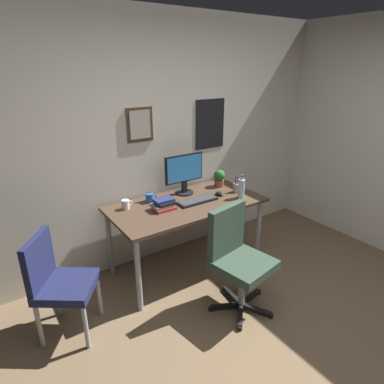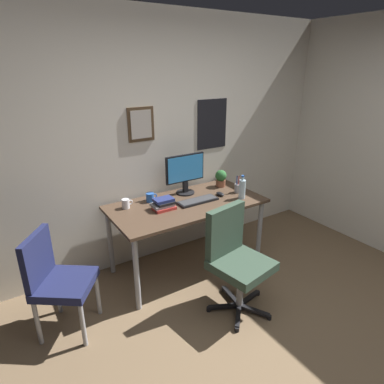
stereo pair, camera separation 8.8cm
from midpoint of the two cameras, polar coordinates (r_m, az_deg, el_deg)
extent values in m
plane|color=brown|center=(2.82, 19.82, -27.91)|extent=(5.28, 5.28, 0.00)
cube|color=silver|center=(3.58, -5.97, 8.63)|extent=(4.40, 0.08, 2.60)
cube|color=#4C3823|center=(3.38, -9.81, 11.45)|extent=(0.28, 0.02, 0.34)
cube|color=beige|center=(3.37, -9.72, 11.43)|extent=(0.22, 0.00, 0.28)
cube|color=black|center=(3.85, 2.46, 11.68)|extent=(0.40, 0.01, 0.56)
cube|color=#4C3828|center=(3.36, -1.71, -2.11)|extent=(1.57, 0.79, 0.03)
cylinder|color=#9EA0A5|center=(2.99, -10.13, -14.07)|extent=(0.05, 0.05, 0.73)
cylinder|color=#9EA0A5|center=(3.71, 10.78, -6.66)|extent=(0.05, 0.05, 0.73)
cylinder|color=#9EA0A5|center=(3.53, -14.78, -8.56)|extent=(0.05, 0.05, 0.73)
cylinder|color=#9EA0A5|center=(4.15, 4.28, -3.15)|extent=(0.05, 0.05, 0.73)
cube|color=#334738|center=(2.94, 8.05, -12.37)|extent=(0.53, 0.53, 0.08)
cube|color=#334738|center=(2.91, 5.19, -6.53)|extent=(0.43, 0.14, 0.45)
cylinder|color=#9EA0A5|center=(3.08, 7.80, -16.25)|extent=(0.07, 0.07, 0.42)
cube|color=black|center=(3.28, 9.23, -17.56)|extent=(0.28, 0.09, 0.03)
cylinder|color=black|center=(3.38, 10.70, -16.64)|extent=(0.05, 0.05, 0.04)
cube|color=black|center=(3.28, 6.22, -17.38)|extent=(0.08, 0.28, 0.03)
cylinder|color=black|center=(3.38, 4.89, -16.29)|extent=(0.05, 0.05, 0.04)
cube|color=black|center=(3.16, 5.05, -19.07)|extent=(0.27, 0.16, 0.03)
cylinder|color=black|center=(3.15, 2.41, -19.58)|extent=(0.05, 0.05, 0.04)
cube|color=black|center=(3.09, 7.52, -20.40)|extent=(0.22, 0.23, 0.03)
cylinder|color=black|center=(2.99, 7.38, -22.39)|extent=(0.05, 0.05, 0.04)
cube|color=black|center=(3.16, 10.16, -19.38)|extent=(0.17, 0.27, 0.03)
cylinder|color=black|center=(3.15, 12.72, -20.20)|extent=(0.05, 0.05, 0.04)
cube|color=#1E234C|center=(2.89, -21.68, -14.95)|extent=(0.59, 0.59, 0.07)
cube|color=#1E234C|center=(2.85, -25.91, -10.64)|extent=(0.27, 0.35, 0.40)
cylinder|color=#9EA0A5|center=(2.85, -18.84, -21.30)|extent=(0.05, 0.05, 0.41)
cylinder|color=#9EA0A5|center=(3.10, -16.59, -16.93)|extent=(0.05, 0.05, 0.41)
cylinder|color=#9EA0A5|center=(2.98, -25.78, -20.23)|extent=(0.05, 0.05, 0.41)
cylinder|color=#9EA0A5|center=(3.23, -22.93, -16.20)|extent=(0.05, 0.05, 0.41)
cylinder|color=black|center=(3.60, -2.02, -0.09)|extent=(0.20, 0.20, 0.01)
cube|color=black|center=(3.58, -2.04, 0.92)|extent=(0.05, 0.04, 0.12)
cube|color=black|center=(3.51, -2.13, 4.15)|extent=(0.46, 0.02, 0.30)
cube|color=#338CD8|center=(3.50, -1.96, 4.07)|extent=(0.43, 0.00, 0.27)
cube|color=black|center=(3.37, 0.21, -1.54)|extent=(0.43, 0.15, 0.02)
cube|color=#38383A|center=(3.37, 0.21, -1.34)|extent=(0.41, 0.13, 0.00)
ellipsoid|color=black|center=(3.55, 4.05, -0.29)|extent=(0.06, 0.11, 0.04)
cylinder|color=silver|center=(3.48, 7.83, 0.56)|extent=(0.07, 0.07, 0.20)
cylinder|color=silver|center=(3.44, 7.92, 2.43)|extent=(0.03, 0.03, 0.04)
cylinder|color=#2659B2|center=(3.43, 7.95, 2.82)|extent=(0.03, 0.03, 0.02)
cylinder|color=#2659B2|center=(3.39, -8.11, -1.02)|extent=(0.08, 0.08, 0.09)
torus|color=#2659B2|center=(3.41, -7.31, -0.76)|extent=(0.05, 0.01, 0.05)
cylinder|color=white|center=(3.27, -12.23, -2.14)|extent=(0.08, 0.08, 0.09)
torus|color=white|center=(3.28, -11.44, -1.88)|extent=(0.05, 0.01, 0.05)
cylinder|color=brown|center=(3.81, 4.07, 1.58)|extent=(0.11, 0.11, 0.07)
sphere|color=#2D6B33|center=(3.78, 4.10, 2.90)|extent=(0.13, 0.13, 0.13)
ellipsoid|color=#287A38|center=(3.78, 3.50, 3.07)|extent=(0.07, 0.08, 0.02)
ellipsoid|color=#287A38|center=(3.82, 4.23, 3.28)|extent=(0.07, 0.08, 0.02)
ellipsoid|color=#287A38|center=(3.74, 4.08, 2.84)|extent=(0.08, 0.07, 0.02)
cylinder|color=#9EA0A5|center=(3.65, 7.01, 0.72)|extent=(0.07, 0.07, 0.09)
cylinder|color=#263FBF|center=(3.62, 6.87, 1.88)|extent=(0.01, 0.01, 0.13)
cylinder|color=red|center=(3.62, 7.20, 1.83)|extent=(0.01, 0.01, 0.13)
cylinder|color=black|center=(3.62, 6.99, 1.88)|extent=(0.01, 0.01, 0.13)
cylinder|color=#9EA0A5|center=(3.63, 7.19, 1.97)|extent=(0.01, 0.03, 0.14)
cylinder|color=#9EA0A5|center=(3.62, 7.00, 1.93)|extent=(0.01, 0.02, 0.14)
cube|color=#B22D28|center=(3.20, -5.58, -2.87)|extent=(0.21, 0.13, 0.03)
cube|color=gray|center=(3.21, -5.95, -2.30)|extent=(0.20, 0.15, 0.03)
cube|color=black|center=(3.20, -5.53, -1.86)|extent=(0.18, 0.14, 0.02)
cube|color=navy|center=(3.19, -5.73, -1.42)|extent=(0.19, 0.13, 0.03)
camera|label=1|loc=(0.04, -90.79, -0.31)|focal=30.76mm
camera|label=2|loc=(0.04, 89.21, 0.31)|focal=30.76mm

